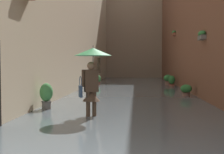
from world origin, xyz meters
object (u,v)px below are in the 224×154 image
Objects in this scene: person_wading at (92,68)px; potted_plant_near_left at (186,90)px; potted_plant_mid_left at (168,80)px; potted_plant_far_left at (172,82)px; potted_plant_far_right at (97,80)px; potted_plant_mid_right at (46,96)px.

person_wading is 6.53m from potted_plant_near_left.
person_wading reaches higher than potted_plant_mid_left.
potted_plant_near_left is at bearing 90.63° from potted_plant_mid_left.
person_wading is 3.18× the size of potted_plant_near_left.
potted_plant_mid_left is at bearing -81.10° from potted_plant_far_left.
potted_plant_near_left is at bearing 126.72° from potted_plant_far_right.
potted_plant_mid_right is (5.27, 4.22, 0.17)m from potted_plant_near_left.
person_wading is 2.27m from potted_plant_mid_right.
potted_plant_far_left is 0.86× the size of potted_plant_mid_right.
person_wading is at bearing 74.09° from potted_plant_mid_left.
potted_plant_far_right is 5.25m from potted_plant_far_left.
potted_plant_mid_left is (-5.19, -11.07, -0.06)m from potted_plant_mid_right.
person_wading is 2.51× the size of potted_plant_far_left.
potted_plant_mid_right reaches higher than potted_plant_far_right.
potted_plant_near_left is (-3.56, -5.36, -1.12)m from person_wading.
potted_plant_far_left is at bearing -90.72° from potted_plant_near_left.
potted_plant_mid_right is (5.34, 10.11, 0.12)m from potted_plant_far_left.
potted_plant_far_left is at bearing 169.80° from potted_plant_far_right.
potted_plant_near_left is at bearing 89.28° from potted_plant_far_left.
person_wading is at bearing 97.17° from potted_plant_far_right.
potted_plant_far_right is 11.04m from potted_plant_mid_right.
potted_plant_mid_right is (1.71, -1.14, -0.95)m from person_wading.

